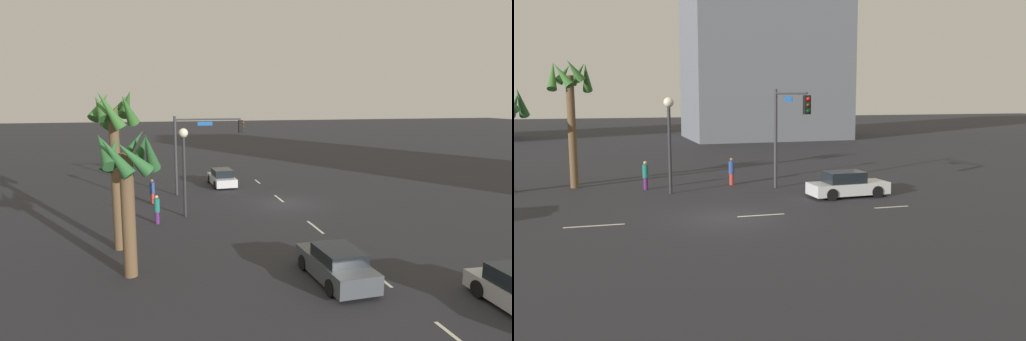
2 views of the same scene
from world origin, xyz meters
TOP-DOWN VIEW (x-y plane):
  - ground_plane at (0.00, 0.00)m, footprint 220.00×220.00m
  - lane_stripe_1 at (-12.99, 0.00)m, footprint 2.06×0.14m
  - lane_stripe_2 at (-5.80, 0.00)m, footprint 2.50×0.14m
  - lane_stripe_3 at (1.53, 0.00)m, footprint 2.23×0.14m
  - lane_stripe_4 at (8.21, 0.00)m, footprint 1.85×0.14m
  - car_0 at (-12.89, 1.81)m, footprint 4.31×2.02m
  - car_2 at (7.27, 3.24)m, footprint 4.41×1.97m
  - traffic_signal at (4.42, 5.25)m, footprint 0.41×5.27m
  - streetlamp at (-1.84, 6.90)m, footprint 0.56×0.56m
  - pedestrian_0 at (2.08, 8.83)m, footprint 0.49×0.49m
  - pedestrian_1 at (-3.10, 8.59)m, footprint 0.47×0.47m
  - palm_tree_0 at (-10.65, 9.68)m, footprint 2.67×2.71m
  - palm_tree_1 at (-7.11, 10.37)m, footprint 2.51×2.46m

SIDE VIEW (x-z plane):
  - ground_plane at x=0.00m, z-range 0.00..0.00m
  - lane_stripe_1 at x=-12.99m, z-range 0.00..0.01m
  - lane_stripe_2 at x=-5.80m, z-range 0.00..0.01m
  - lane_stripe_3 at x=1.53m, z-range 0.00..0.01m
  - lane_stripe_4 at x=8.21m, z-range 0.00..0.01m
  - car_2 at x=7.27m, z-range -0.06..1.33m
  - car_0 at x=-12.89m, z-range -0.05..1.34m
  - pedestrian_0 at x=2.08m, z-range 0.04..1.72m
  - pedestrian_1 at x=-3.10m, z-range 0.05..1.73m
  - streetlamp at x=-1.84m, z-range 1.14..6.52m
  - traffic_signal at x=4.42m, z-range 1.08..6.91m
  - palm_tree_0 at x=-10.65m, z-range 1.33..7.33m
  - palm_tree_1 at x=-7.11m, z-range 1.77..9.38m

